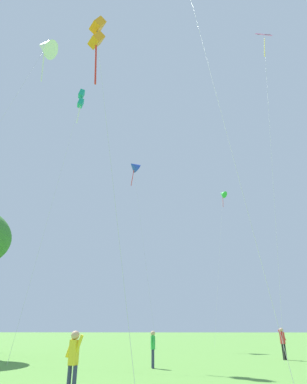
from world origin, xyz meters
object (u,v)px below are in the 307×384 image
Objects in this scene: kite_teal_box at (81,100)px; person_in_red_shirt at (283,340)px; kite_green_small at (223,194)px; kite_blue_delta at (134,166)px; kite_orange_box at (97,35)px; kite_white_distant at (45,47)px; person_with_spool at (73,358)px; person_in_blue_jacket at (153,345)px; kite_pink_low at (264,46)px.

person_in_red_shirt is (14.73, -1.80, -20.08)m from kite_teal_box.
kite_green_small is 1.00× the size of kite_blue_delta.
kite_orange_box is 36.24m from kite_green_small.
kite_white_distant is at bearing 130.74° from kite_orange_box.
person_in_red_shirt is at bearing 1.58° from kite_white_distant.
kite_white_distant reaches higher than person_in_red_shirt.
kite_green_small reaches higher than kite_orange_box.
person_with_spool is (5.42, -14.82, -20.15)m from kite_teal_box.
kite_teal_box is 25.60m from person_with_spool.
kite_pink_low is at bearing 34.19° from person_in_blue_jacket.
kite_orange_box is 17.13m from person_in_blue_jacket.
person_with_spool is 8.09m from person_in_blue_jacket.
kite_teal_box is 13.23× the size of person_with_spool.
kite_green_small is at bearing 55.92° from kite_teal_box.
kite_blue_delta is 12.12× the size of person_in_red_shirt.
kite_white_distant is 32.36m from kite_green_small.
kite_teal_box is 12.41× the size of person_in_red_shirt.
kite_pink_low reaches higher than person_in_red_shirt.
kite_white_distant is at bearing -126.27° from kite_green_small.
kite_blue_delta is 12.92× the size of person_with_spool.
kite_orange_box is 21.41m from person_in_red_shirt.
person_with_spool is (2.01, -27.88, -19.82)m from kite_blue_delta.
kite_teal_box reaches higher than person_in_red_shirt.
kite_white_distant reaches higher than person_with_spool.
person_in_blue_jacket is (7.06, -6.90, -20.18)m from kite_teal_box.
kite_orange_box is at bearing -68.95° from kite_teal_box.
person_in_red_shirt is at bearing 33.64° from person_in_blue_jacket.
kite_pink_low is at bearing 6.53° from kite_white_distant.
person_with_spool is 16.01m from person_in_red_shirt.
kite_pink_low is at bearing 0.12° from kite_teal_box.
kite_blue_delta reaches higher than person_in_red_shirt.
kite_pink_low reaches higher than kite_blue_delta.
person_in_red_shirt is at bearing -144.20° from kite_pink_low.
person_in_blue_jacket is (-10.21, -6.94, -25.68)m from kite_pink_low.
kite_orange_box is at bearing 107.69° from person_with_spool.
kite_white_distant is 26.76m from person_in_blue_jacket.
kite_pink_low is 25.79m from person_in_red_shirt.
kite_orange_box is 0.84× the size of kite_teal_box.
person_in_blue_jacket is (10.09, -4.61, -24.35)m from kite_white_distant.
kite_teal_box reaches higher than kite_green_small.
kite_white_distant is at bearing 123.96° from person_with_spool.
person_in_red_shirt is (-1.21, -25.36, -19.89)m from kite_green_small.
kite_white_distant is at bearing -178.42° from person_in_red_shirt.
kite_green_small is 37.50m from person_in_blue_jacket.
kite_blue_delta is at bearing 75.36° from kite_teal_box.
kite_orange_box is 23.79m from kite_blue_delta.
person_in_blue_jacket is at bearing 78.28° from person_with_spool.
person_in_red_shirt reaches higher than person_in_blue_jacket.
person_with_spool is (8.44, -12.54, -24.33)m from kite_white_distant.
kite_teal_box is at bearing 111.05° from kite_orange_box.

